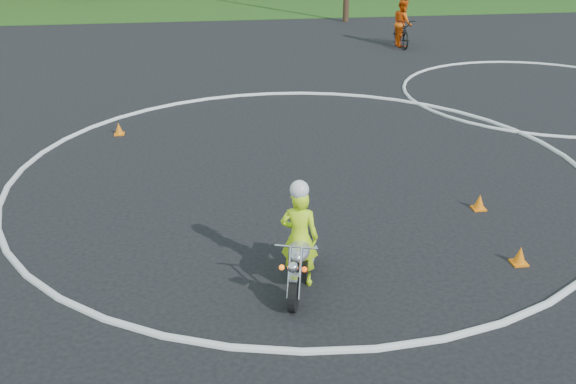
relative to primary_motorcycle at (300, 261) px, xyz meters
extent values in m
plane|color=black|center=(0.73, 1.41, -0.44)|extent=(120.00, 120.00, 0.00)
cube|color=#1E4714|center=(0.73, 28.41, -0.43)|extent=(120.00, 10.00, 0.02)
torus|color=silver|center=(0.73, 4.41, -0.44)|extent=(12.12, 12.12, 0.12)
torus|color=silver|center=(8.73, 9.41, -0.44)|extent=(8.10, 8.10, 0.10)
cylinder|color=black|center=(-0.18, -0.55, -0.18)|extent=(0.26, 0.53, 0.52)
cylinder|color=black|center=(0.19, 0.61, -0.18)|extent=(0.26, 0.53, 0.52)
cube|color=black|center=(0.02, 0.07, -0.10)|extent=(0.38, 0.53, 0.26)
ellipsoid|color=silver|center=(-0.03, -0.09, 0.23)|extent=(0.47, 0.62, 0.24)
cube|color=black|center=(0.10, 0.32, 0.20)|extent=(0.37, 0.57, 0.09)
cylinder|color=silver|center=(-0.23, -0.46, 0.12)|extent=(0.13, 0.31, 0.70)
cylinder|color=white|center=(-0.08, -0.50, 0.12)|extent=(0.13, 0.31, 0.70)
cube|color=#BCBCC3|center=(-0.18, -0.56, 0.09)|extent=(0.17, 0.22, 0.04)
cylinder|color=silver|center=(-0.11, -0.34, 0.44)|extent=(0.59, 0.21, 0.03)
sphere|color=silver|center=(-0.20, -0.63, 0.29)|extent=(0.16, 0.16, 0.16)
sphere|color=orange|center=(-0.35, -0.57, 0.27)|extent=(0.08, 0.08, 0.08)
sphere|color=#E5440B|center=(-0.05, -0.66, 0.27)|extent=(0.08, 0.08, 0.08)
cylinder|color=silver|center=(0.26, 0.36, -0.18)|extent=(0.28, 0.68, 0.07)
imported|color=#CBFF1A|center=(0.01, 0.13, 0.33)|extent=(0.65, 0.52, 1.54)
sphere|color=silver|center=(-0.01, 0.09, 1.11)|extent=(0.28, 0.28, 0.28)
imported|color=black|center=(6.67, 16.60, 0.10)|extent=(0.82, 2.09, 1.08)
imported|color=#E8550C|center=(6.67, 16.60, 0.45)|extent=(0.72, 0.91, 1.80)
cone|color=orange|center=(3.56, 0.19, -0.29)|extent=(0.22, 0.22, 0.30)
cube|color=orange|center=(3.56, 0.19, -0.43)|extent=(0.24, 0.24, 0.03)
cone|color=orange|center=(3.73, 2.16, -0.29)|extent=(0.22, 0.22, 0.30)
cube|color=orange|center=(3.73, 2.16, -0.43)|extent=(0.24, 0.24, 0.03)
cone|color=orange|center=(-3.34, 7.39, -0.29)|extent=(0.22, 0.22, 0.30)
cube|color=orange|center=(-3.34, 7.39, -0.43)|extent=(0.24, 0.24, 0.03)
camera|label=1|loc=(-1.31, -8.02, 4.83)|focal=40.00mm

